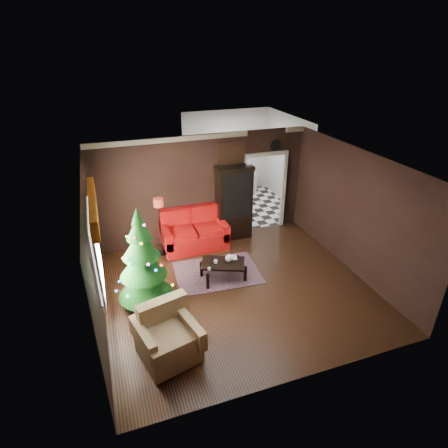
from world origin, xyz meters
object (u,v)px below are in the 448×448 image
object	(u,v)px
floor_lamp	(160,227)
wall_clock	(275,145)
christmas_tree	(142,260)
coffee_table	(223,270)
teapot	(229,258)
kitchen_table	(237,201)
armchair	(167,335)
loveseat	(194,230)
curio_cabinet	(234,204)

from	to	relation	value
floor_lamp	wall_clock	xyz separation A→B (m)	(3.22, 0.60, 1.55)
christmas_tree	coffee_table	xyz separation A→B (m)	(1.75, 0.31, -0.83)
teapot	kitchen_table	bearing A→B (deg)	66.00
christmas_tree	armchair	xyz separation A→B (m)	(0.14, -1.51, -0.59)
teapot	coffee_table	bearing A→B (deg)	179.74
loveseat	kitchen_table	world-z (taller)	loveseat
floor_lamp	loveseat	bearing A→B (deg)	12.79
teapot	kitchen_table	size ratio (longest dim) A/B	0.25
coffee_table	kitchen_table	size ratio (longest dim) A/B	1.25
curio_cabinet	floor_lamp	xyz separation A→B (m)	(-2.02, -0.42, -0.12)
christmas_tree	armchair	world-z (taller)	christmas_tree
curio_cabinet	teapot	xyz separation A→B (m)	(-0.79, -1.80, -0.43)
coffee_table	teapot	world-z (taller)	teapot
loveseat	armchair	world-z (taller)	loveseat
teapot	christmas_tree	bearing A→B (deg)	-170.72
christmas_tree	wall_clock	world-z (taller)	wall_clock
loveseat	curio_cabinet	size ratio (longest dim) A/B	0.89
coffee_table	teapot	size ratio (longest dim) A/B	5.02
curio_cabinet	armchair	world-z (taller)	curio_cabinet
curio_cabinet	floor_lamp	size ratio (longest dim) A/B	1.30
kitchen_table	christmas_tree	bearing A→B (deg)	-133.20
curio_cabinet	loveseat	bearing A→B (deg)	-169.17
armchair	wall_clock	world-z (taller)	wall_clock
loveseat	coffee_table	size ratio (longest dim) A/B	1.81
loveseat	coffee_table	distance (m)	1.62
floor_lamp	armchair	distance (m)	3.26
coffee_table	wall_clock	world-z (taller)	wall_clock
loveseat	floor_lamp	size ratio (longest dim) A/B	1.16
christmas_tree	wall_clock	bearing A→B (deg)	30.56
armchair	christmas_tree	bearing A→B (deg)	81.11
curio_cabinet	wall_clock	bearing A→B (deg)	8.53
curio_cabinet	armchair	distance (m)	4.44
curio_cabinet	coffee_table	distance (m)	2.15
curio_cabinet	teapot	world-z (taller)	curio_cabinet
floor_lamp	teapot	size ratio (longest dim) A/B	7.82
loveseat	teapot	size ratio (longest dim) A/B	9.08
loveseat	coffee_table	world-z (taller)	loveseat
floor_lamp	curio_cabinet	bearing A→B (deg)	11.68
christmas_tree	armchair	bearing A→B (deg)	-84.68
curio_cabinet	armchair	size ratio (longest dim) A/B	2.00
teapot	floor_lamp	bearing A→B (deg)	131.85
floor_lamp	armchair	size ratio (longest dim) A/B	1.54
wall_clock	kitchen_table	xyz separation A→B (m)	(-0.55, 1.25, -2.00)
christmas_tree	kitchen_table	size ratio (longest dim) A/B	2.76
christmas_tree	coffee_table	size ratio (longest dim) A/B	2.21
curio_cabinet	coffee_table	size ratio (longest dim) A/B	2.02
teapot	wall_clock	size ratio (longest dim) A/B	0.59
armchair	wall_clock	distance (m)	5.65
armchair	loveseat	bearing A→B (deg)	53.69
loveseat	curio_cabinet	xyz separation A→B (m)	(1.15, 0.22, 0.45)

